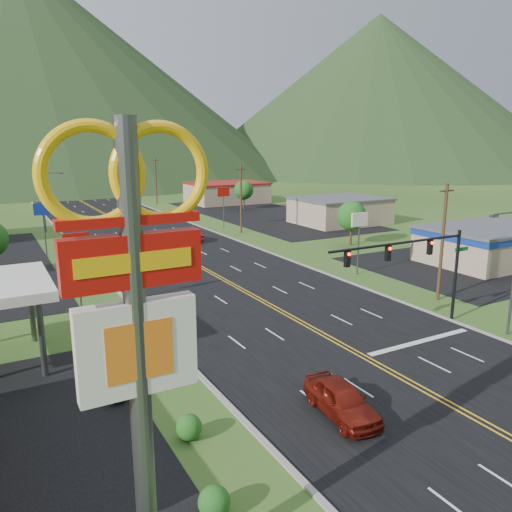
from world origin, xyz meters
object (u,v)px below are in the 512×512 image
pylon_sign (135,301)px  traffic_signal (419,258)px  car_red_far (191,236)px  car_dark_mid (166,264)px  streetlight_west (45,198)px  car_red_near (342,400)px

pylon_sign → traffic_signal: pylon_sign is taller
pylon_sign → car_red_far: bearing=66.9°
car_dark_mid → car_red_far: car_red_far is taller
streetlight_west → car_red_far: size_ratio=1.92×
car_dark_mid → car_red_far: 15.72m
traffic_signal → streetlight_west: (-18.16, 56.00, -0.15)m
traffic_signal → car_red_far: bearing=93.0°
pylon_sign → car_red_near: size_ratio=2.81×
car_red_near → car_red_far: (10.11, 45.24, -0.08)m
pylon_sign → streetlight_west: size_ratio=1.56×
streetlight_west → car_red_far: bearing=-47.4°
pylon_sign → streetlight_west: pylon_sign is taller
car_dark_mid → car_red_near: bearing=-91.8°
pylon_sign → traffic_signal: size_ratio=1.07×
streetlight_west → car_dark_mid: 32.31m
streetlight_west → car_dark_mid: size_ratio=1.81×
car_red_near → pylon_sign: bearing=-149.5°
car_red_near → car_red_far: size_ratio=1.06×
pylon_sign → car_red_far: pylon_sign is taller
traffic_signal → car_dark_mid: size_ratio=2.63×
streetlight_west → car_red_far: streetlight_west is taller
traffic_signal → car_red_far: size_ratio=2.79×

